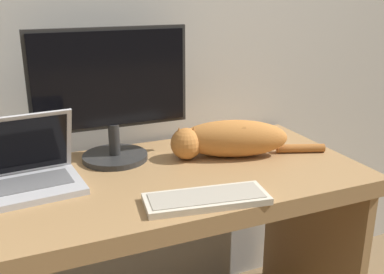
{
  "coord_description": "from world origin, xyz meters",
  "views": [
    {
      "loc": [
        -0.38,
        -0.98,
        1.36
      ],
      "look_at": [
        0.17,
        0.3,
        0.9
      ],
      "focal_mm": 42.0,
      "sensor_mm": 36.0,
      "label": 1
    }
  ],
  "objects_px": {
    "laptop": "(26,174)",
    "external_keyboard": "(206,199)",
    "cat": "(228,138)",
    "monitor": "(111,94)"
  },
  "relations": [
    {
      "from": "laptop",
      "to": "external_keyboard",
      "type": "distance_m",
      "value": 0.56
    },
    {
      "from": "external_keyboard",
      "to": "cat",
      "type": "bearing_deg",
      "value": 61.71
    },
    {
      "from": "laptop",
      "to": "external_keyboard",
      "type": "height_order",
      "value": "laptop"
    },
    {
      "from": "monitor",
      "to": "laptop",
      "type": "relative_size",
      "value": 1.64
    },
    {
      "from": "external_keyboard",
      "to": "laptop",
      "type": "bearing_deg",
      "value": 155.48
    },
    {
      "from": "monitor",
      "to": "external_keyboard",
      "type": "distance_m",
      "value": 0.52
    },
    {
      "from": "external_keyboard",
      "to": "cat",
      "type": "xyz_separation_m",
      "value": [
        0.23,
        0.31,
        0.06
      ]
    },
    {
      "from": "monitor",
      "to": "laptop",
      "type": "height_order",
      "value": "monitor"
    },
    {
      "from": "laptop",
      "to": "cat",
      "type": "relative_size",
      "value": 0.59
    },
    {
      "from": "monitor",
      "to": "laptop",
      "type": "bearing_deg",
      "value": -156.37
    }
  ]
}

